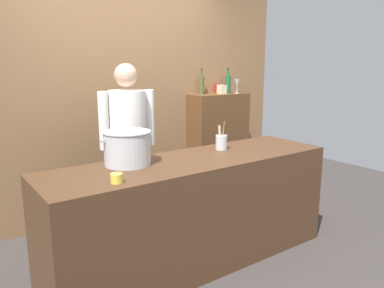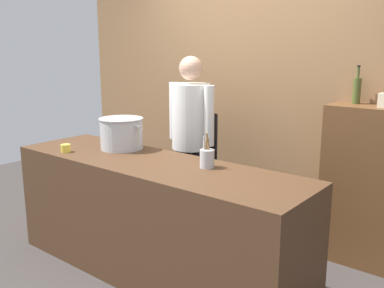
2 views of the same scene
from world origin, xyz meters
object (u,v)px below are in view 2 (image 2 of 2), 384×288
object	(u,v)px
chef	(191,135)
stockpot_large	(121,133)
wine_bottle_olive	(357,90)
utensil_crock	(207,158)
butter_jar	(66,148)

from	to	relation	value
chef	stockpot_large	xyz separation A→B (m)	(-0.29, -0.58, 0.07)
chef	wine_bottle_olive	bearing A→B (deg)	-150.38
utensil_crock	wine_bottle_olive	size ratio (longest dim) A/B	0.84
utensil_crock	wine_bottle_olive	xyz separation A→B (m)	(0.63, 1.14, 0.43)
chef	butter_jar	xyz separation A→B (m)	(-0.55, -0.95, -0.03)
butter_jar	wine_bottle_olive	xyz separation A→B (m)	(1.81, 1.48, 0.47)
utensil_crock	butter_jar	bearing A→B (deg)	-163.56
butter_jar	stockpot_large	bearing A→B (deg)	54.63
wine_bottle_olive	chef	bearing A→B (deg)	-156.95
stockpot_large	wine_bottle_olive	world-z (taller)	wine_bottle_olive
stockpot_large	wine_bottle_olive	distance (m)	1.94
utensil_crock	butter_jar	size ratio (longest dim) A/B	3.25
chef	utensil_crock	size ratio (longest dim) A/B	6.48
chef	utensil_crock	xyz separation A→B (m)	(0.62, -0.60, 0.00)
butter_jar	wine_bottle_olive	distance (m)	2.39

